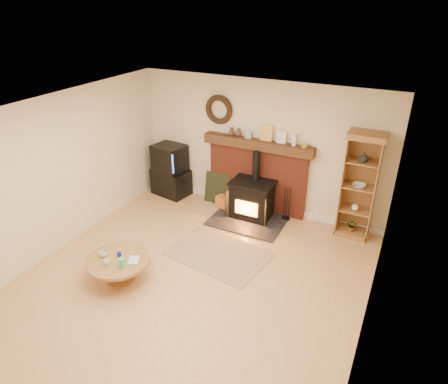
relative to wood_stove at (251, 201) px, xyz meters
The scene contains 11 objects.
ground 2.31m from the wood_stove, 91.51° to the right, with size 5.50×5.50×0.00m, color tan.
room_shell 2.56m from the wood_stove, 92.04° to the right, with size 5.02×5.52×2.61m.
chimney_breast 0.59m from the wood_stove, 98.49° to the left, with size 2.20×0.22×1.78m.
wood_stove is the anchor object (origin of this frame).
area_rug 1.43m from the wood_stove, 90.38° to the right, with size 1.62×1.12×0.01m, color brown.
tv_unit 1.99m from the wood_stove, behind, with size 0.85×0.66×1.12m.
curio_cabinet 2.00m from the wood_stove, ahead, with size 0.62×0.45×1.95m.
firelog_box 0.67m from the wood_stove, 168.39° to the left, with size 0.40×0.25×0.25m, color gold.
leaning_painting 0.93m from the wood_stove, 162.82° to the left, with size 0.54×0.03×0.65m, color black.
fire_tools 0.72m from the wood_stove, 19.33° to the left, with size 0.16×0.16×0.70m.
coffee_table 2.87m from the wood_stove, 111.47° to the right, with size 0.96×0.96×0.57m.
Camera 1 is at (2.60, -4.07, 3.99)m, focal length 32.00 mm.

